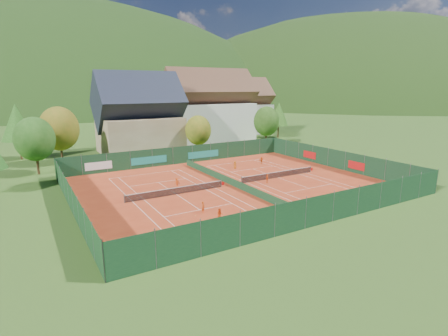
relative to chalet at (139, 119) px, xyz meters
The scene contains 34 objects.
ground 30.87m from the chalet, 84.29° to the right, with size 600.00×600.00×0.00m, color #2E531A.
clay_pad 30.87m from the chalet, 84.29° to the right, with size 40.00×32.00×0.01m, color #AA3519.
court_markings_left 31.12m from the chalet, 99.46° to the right, with size 11.03×23.83×0.00m.
court_markings_right 32.63m from the chalet, 69.86° to the right, with size 11.03×23.83×0.00m.
tennis_net_left 31.00m from the chalet, 99.17° to the right, with size 13.30×0.10×1.02m.
tennis_net_right 32.59m from the chalet, 69.60° to the right, with size 13.30×0.10×1.02m.
court_divider 30.77m from the chalet, 84.29° to the right, with size 0.03×28.80×1.00m.
fence_north 15.14m from the chalet, 79.70° to the right, with size 40.00×0.10×3.00m.
fence_south 46.38m from the chalet, 86.27° to the right, with size 40.00×0.04×3.00m.
fence_west 34.86m from the chalet, 119.54° to the right, with size 0.04×32.00×3.00m.
fence_east 38.11m from the chalet, 52.48° to the right, with size 0.09×32.00×3.00m.
chalet is the anchor object (origin of this frame).
hotel_block_a 19.94m from the chalet, 17.53° to the left, with size 21.60×11.00×17.25m.
hotel_block_b 35.85m from the chalet, 22.99° to the left, with size 17.28×10.00×15.50m.
tree_west_front 21.51m from the chalet, 152.24° to the right, with size 5.72×5.72×8.69m.
tree_west_mid 15.53m from the chalet, 165.07° to the right, with size 6.44×6.44×9.78m.
tree_west_back 21.38m from the chalet, 169.22° to the left, with size 5.60×5.60×10.00m.
tree_center 12.19m from the chalet, 41.63° to the right, with size 5.01×5.01×7.60m.
tree_east_front 27.69m from the chalet, 12.53° to the right, with size 5.72×5.72×8.69m.
tree_east_mid 37.06m from the chalet, ahead, with size 5.04×5.04×9.00m.
tree_east_back 30.68m from the chalet, 19.03° to the left, with size 7.15×7.15×10.86m.
mountain_backdrop 211.04m from the chalet, 81.19° to the left, with size 820.00×530.00×242.00m.
ball_hopper 45.71m from the chalet, 70.67° to the right, with size 0.34×0.34×0.80m.
loose_ball_0 38.82m from the chalet, 99.31° to the right, with size 0.07×0.07×0.07m, color #CCD833.
loose_ball_1 39.43m from the chalet, 73.80° to the right, with size 0.07×0.07×0.07m, color #CCD833.
loose_ball_2 27.92m from the chalet, 73.77° to the right, with size 0.07×0.07×0.07m, color #CCD833.
loose_ball_3 23.77m from the chalet, 93.16° to the right, with size 0.07×0.07×0.07m, color #CCD833.
loose_ball_4 34.83m from the chalet, 67.93° to the right, with size 0.07×0.07×0.07m, color #CCD833.
player_left_near 38.24m from the chalet, 97.78° to the right, with size 0.46×0.30×1.27m, color #CB4612.
player_left_mid 41.00m from the chalet, 96.70° to the right, with size 0.65×0.51×1.35m, color #DE4713.
player_left_far 28.02m from the chalet, 97.80° to the right, with size 0.84×0.48×1.30m, color #D54613.
player_right_near 32.96m from the chalet, 75.94° to the right, with size 0.75×0.31×1.28m, color #D54F12.
player_right_far_a 24.31m from the chalet, 68.43° to the right, with size 0.60×0.39×1.22m, color #D06012.
player_right_far_b 26.40m from the chalet, 55.70° to the right, with size 1.12×0.36×1.21m, color #D55513.
Camera 1 is at (-23.89, -38.46, 13.07)m, focal length 28.00 mm.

